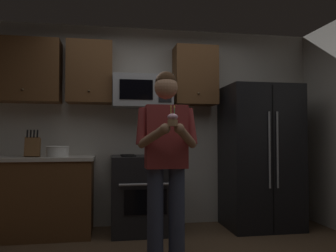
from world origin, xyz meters
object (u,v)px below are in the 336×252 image
bowl_large_white (57,151)px  person (166,154)px  knife_block (33,147)px  microwave (142,92)px  oven_range (143,194)px  cupcake (173,120)px  refrigerator (260,156)px

bowl_large_white → person: person is taller
person → knife_block: bearing=143.4°
microwave → bowl_large_white: microwave is taller
oven_range → bowl_large_white: bowl_large_white is taller
bowl_large_white → cupcake: bearing=-51.2°
person → cupcake: (0.00, -0.33, 0.30)m
refrigerator → cupcake: refrigerator is taller
microwave → knife_block: 1.46m
refrigerator → cupcake: bearing=-135.7°
cupcake → person: bearing=90.0°
oven_range → bowl_large_white: bearing=-179.9°
person → cupcake: 0.44m
oven_range → microwave: bearing=90.0°
oven_range → knife_block: bearing=-178.7°
microwave → knife_block: microwave is taller
knife_block → cupcake: size_ratio=1.84×
oven_range → microwave: microwave is taller
microwave → bowl_large_white: bearing=-173.1°
refrigerator → cupcake: (-1.39, -1.35, 0.39)m
bowl_large_white → person: bearing=-43.5°
oven_range → refrigerator: refrigerator is taller
refrigerator → knife_block: refrigerator is taller
oven_range → refrigerator: (1.50, -0.04, 0.44)m
microwave → refrigerator: microwave is taller
bowl_large_white → cupcake: (1.12, -1.39, 0.31)m
microwave → knife_block: size_ratio=2.31×
person → bowl_large_white: bearing=136.5°
oven_range → knife_block: (-1.28, -0.03, 0.57)m
oven_range → cupcake: bearing=-85.4°
knife_block → bowl_large_white: size_ratio=1.20×
oven_range → person: (0.11, -1.06, 0.53)m
knife_block → oven_range: bearing=1.3°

